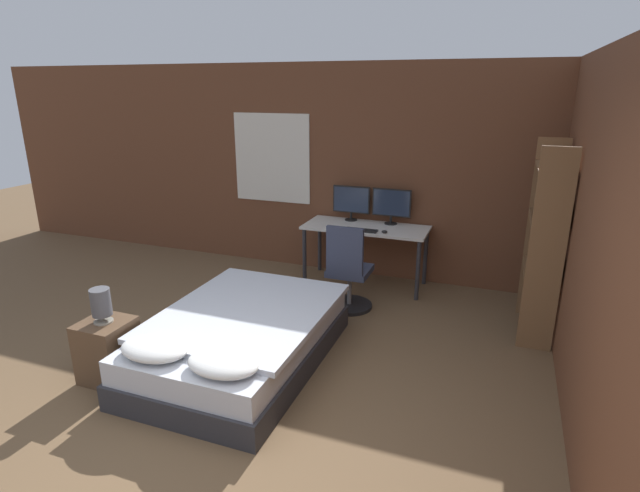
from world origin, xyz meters
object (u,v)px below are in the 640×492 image
monitor_left (351,201)px  bedside_lamp (101,303)px  nightstand (108,350)px  bed (241,339)px  computer_mouse (384,232)px  monitor_right (392,204)px  keyboard (361,230)px  bookshelf (546,236)px  desk (366,233)px  office_chair (348,276)px

monitor_left → bedside_lamp: bearing=-111.3°
nightstand → monitor_left: size_ratio=1.11×
bed → computer_mouse: bearing=68.4°
monitor_right → computer_mouse: (0.02, -0.43, -0.24)m
monitor_right → keyboard: monitor_right is taller
nightstand → computer_mouse: computer_mouse is taller
nightstand → computer_mouse: (1.74, 2.64, 0.51)m
monitor_left → keyboard: 0.56m
bedside_lamp → monitor_left: (1.20, 3.08, 0.31)m
bookshelf → keyboard: bearing=166.0°
keyboard → computer_mouse: computer_mouse is taller
nightstand → keyboard: (1.46, 2.64, 0.50)m
desk → monitor_left: 0.48m
bed → monitor_right: (0.78, 2.46, 0.77)m
bedside_lamp → desk: bedside_lamp is taller
office_chair → monitor_left: bearing=106.1°
bedside_lamp → bookshelf: bearing=32.1°
bed → monitor_left: 2.59m
keyboard → bookshelf: bookshelf is taller
bed → office_chair: size_ratio=2.09×
monitor_right → bookshelf: 1.94m
bookshelf → bedside_lamp: bearing=-147.9°
office_chair → nightstand: bearing=-125.9°
nightstand → desk: desk is taller
desk → monitor_right: (0.26, 0.22, 0.34)m
nightstand → bookshelf: 4.12m
monitor_right → nightstand: bearing=-119.2°
desk → monitor_left: (-0.26, 0.22, 0.34)m
bed → office_chair: office_chair is taller
bookshelf → computer_mouse: bearing=163.7°
bedside_lamp → keyboard: 3.02m
monitor_right → keyboard: (-0.26, -0.43, -0.24)m
monitor_left → keyboard: bearing=-58.9°
desk → computer_mouse: (0.29, -0.21, 0.11)m
nightstand → monitor_right: (1.72, 3.08, 0.75)m
computer_mouse → office_chair: 0.74m
computer_mouse → bookshelf: 1.78m
computer_mouse → bedside_lamp: bearing=-123.4°
nightstand → office_chair: (1.49, 2.06, 0.13)m
office_chair → computer_mouse: bearing=66.5°
computer_mouse → office_chair: size_ratio=0.07×
monitor_left → bed: bearing=-96.0°
desk → bookshelf: 2.13m
bedside_lamp → bookshelf: bookshelf is taller
monitor_left → bookshelf: 2.42m
nightstand → monitor_left: bearing=68.7°
bookshelf → desk: bearing=160.3°
bed → bookshelf: (2.49, 1.54, 0.80)m
monitor_right → office_chair: (-0.23, -1.01, -0.62)m
bed → nightstand: bed is taller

